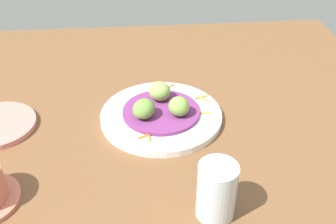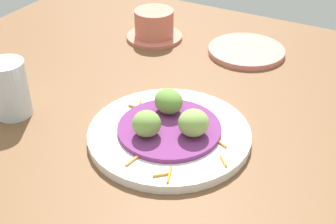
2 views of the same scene
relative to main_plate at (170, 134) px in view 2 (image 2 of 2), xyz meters
The scene contains 10 objects.
table_surface 5.21cm from the main_plate, 88.39° to the right, with size 110.00×110.00×2.00cm, color brown.
main_plate is the anchor object (origin of this frame).
cabbage_bed 1.11cm from the main_plate, ahead, with size 16.18×16.18×0.79cm, color #702D6B.
carrot_garnish 4.77cm from the main_plate, 20.36° to the left, with size 15.95×20.72×0.40cm.
guac_scoop_left 5.40cm from the main_plate, 28.72° to the right, with size 4.29×4.38×4.02cm, color #759E47.
guac_scoop_center 5.44cm from the main_plate, 91.28° to the left, with size 4.55×4.70×4.14cm, color #84A851.
guac_scoop_right 5.38cm from the main_plate, 148.72° to the right, with size 4.40×5.00×3.96cm, color olive.
side_plate_small 33.79cm from the main_plate, behind, with size 15.97×15.97×1.13cm, color tan.
terracotta_bowl 37.31cm from the main_plate, 146.15° to the right, with size 12.39×12.39×6.58cm.
water_glass 27.49cm from the main_plate, 75.88° to the right, with size 6.18×6.18×9.73cm, color silver.
Camera 2 is at (51.73, 33.06, 46.18)cm, focal length 49.89 mm.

